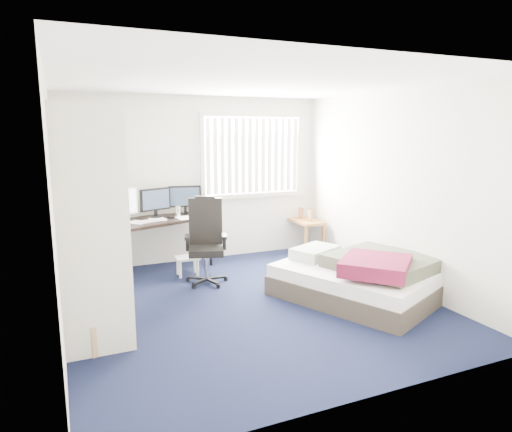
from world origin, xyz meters
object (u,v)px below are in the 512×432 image
Objects in this scene: desk at (157,217)px; nightstand at (304,223)px; bed at (360,277)px; office_chair at (206,249)px.

nightstand is (2.46, 0.09, -0.31)m from desk.
bed is at bearing -46.55° from desk.
desk is 0.79× the size of bed.
office_chair is 2.02m from bed.
office_chair is (0.49, -0.75, -0.35)m from desk.
bed is at bearing -102.14° from nightstand.
desk is 1.49× the size of office_chair.
desk is 2.93m from bed.
office_chair is 1.42× the size of nightstand.
office_chair is at bearing -156.83° from nightstand.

